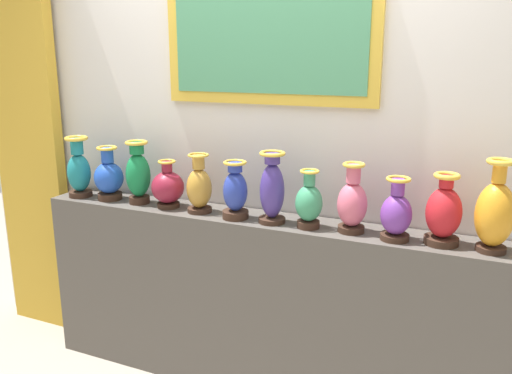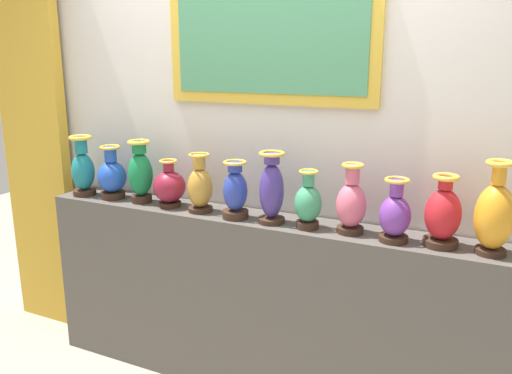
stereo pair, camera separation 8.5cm
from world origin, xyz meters
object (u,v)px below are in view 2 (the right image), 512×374
object	(u,v)px
vase_burgundy	(169,186)
vase_crimson	(443,215)
vase_violet	(395,215)
vase_rose	(351,204)
vase_ochre	(200,187)
vase_amber	(494,215)
vase_teal	(83,169)
vase_cobalt	(235,192)
vase_indigo	(272,190)
vase_jade	(308,204)
vase_sapphire	(112,176)
vase_emerald	(140,173)

from	to	relation	value
vase_burgundy	vase_crimson	world-z (taller)	vase_crimson
vase_violet	vase_rose	bearing A→B (deg)	172.06
vase_ochre	vase_amber	bearing A→B (deg)	0.03
vase_crimson	vase_amber	world-z (taller)	vase_amber
vase_teal	vase_cobalt	distance (m)	1.09
vase_indigo	vase_jade	xyz separation A→B (m)	(0.20, -0.00, -0.05)
vase_burgundy	vase_amber	bearing A→B (deg)	-0.28
vase_sapphire	vase_jade	size ratio (longest dim) A/B	1.08
vase_jade	vase_crimson	bearing A→B (deg)	2.20
vase_burgundy	vase_ochre	world-z (taller)	vase_ochre
vase_teal	vase_violet	xyz separation A→B (m)	(1.94, -0.01, -0.04)
vase_teal	vase_emerald	bearing A→B (deg)	3.13
vase_sapphire	vase_jade	distance (m)	1.29
vase_emerald	vase_crimson	bearing A→B (deg)	-0.05
vase_teal	vase_cobalt	size ratio (longest dim) A/B	1.20
vase_burgundy	vase_violet	world-z (taller)	vase_violet
vase_indigo	vase_rose	bearing A→B (deg)	3.02
vase_sapphire	vase_rose	bearing A→B (deg)	0.12
vase_emerald	vase_violet	world-z (taller)	vase_emerald
vase_burgundy	vase_violet	size ratio (longest dim) A/B	0.90
vase_rose	vase_violet	size ratio (longest dim) A/B	1.15
vase_jade	vase_violet	size ratio (longest dim) A/B	0.99
vase_burgundy	vase_jade	xyz separation A→B (m)	(0.86, -0.02, 0.01)
vase_cobalt	vase_jade	bearing A→B (deg)	1.21
vase_crimson	vase_emerald	bearing A→B (deg)	179.95
vase_rose	vase_crimson	xyz separation A→B (m)	(0.43, -0.00, 0.00)
vase_ochre	vase_teal	bearing A→B (deg)	-179.26
vase_jade	vase_amber	distance (m)	0.86
vase_teal	vase_sapphire	size ratio (longest dim) A/B	1.15
vase_cobalt	vase_crimson	bearing A→B (deg)	1.82
vase_burgundy	vase_jade	size ratio (longest dim) A/B	0.92
vase_ochre	vase_burgundy	bearing A→B (deg)	177.53
vase_teal	vase_ochre	xyz separation A→B (m)	(0.85, 0.01, -0.03)
vase_indigo	vase_jade	size ratio (longest dim) A/B	1.25
vase_burgundy	vase_rose	distance (m)	1.08
vase_jade	vase_cobalt	bearing A→B (deg)	-178.79
vase_teal	vase_crimson	xyz separation A→B (m)	(2.15, 0.02, -0.02)
vase_emerald	vase_sapphire	bearing A→B (deg)	-178.83
vase_burgundy	vase_indigo	bearing A→B (deg)	-1.74
vase_sapphire	vase_cobalt	size ratio (longest dim) A/B	1.04
vase_burgundy	vase_crimson	xyz separation A→B (m)	(1.51, 0.00, 0.03)
vase_violet	vase_amber	distance (m)	0.43
vase_teal	vase_rose	world-z (taller)	vase_teal
vase_sapphire	vase_rose	size ratio (longest dim) A/B	0.93
vase_emerald	vase_amber	distance (m)	1.93
vase_emerald	vase_amber	size ratio (longest dim) A/B	0.89
vase_sapphire	vase_cobalt	distance (m)	0.88
vase_crimson	vase_amber	size ratio (longest dim) A/B	0.80
vase_sapphire	vase_rose	xyz separation A→B (m)	(1.50, 0.00, 0.01)
vase_sapphire	vase_ochre	bearing A→B (deg)	-0.73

